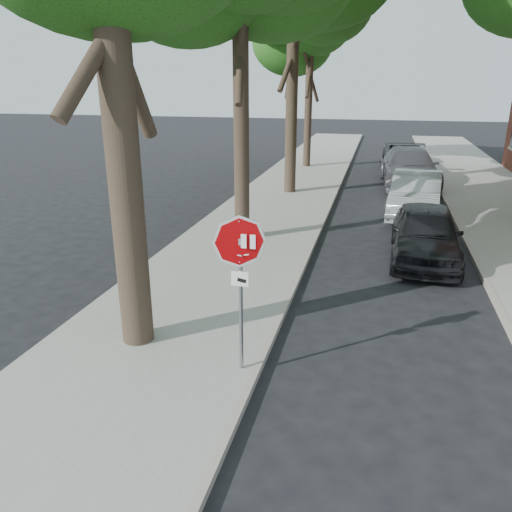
{
  "coord_description": "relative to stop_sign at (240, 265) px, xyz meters",
  "views": [
    {
      "loc": [
        1.24,
        -6.9,
        4.59
      ],
      "look_at": [
        -0.49,
        0.14,
        2.05
      ],
      "focal_mm": 35.0,
      "sensor_mm": 36.0,
      "label": 1
    }
  ],
  "objects": [
    {
      "name": "curb_right",
      "position": [
        4.65,
        12.03,
        -1.88
      ],
      "size": [
        0.12,
        55.0,
        0.13
      ],
      "primitive_type": "cube",
      "color": "#9E9384",
      "rests_on": "ground"
    },
    {
      "name": "tree_far",
      "position": [
        -2.02,
        21.14,
        5.26
      ],
      "size": [
        5.29,
        4.91,
        9.33
      ],
      "color": "black",
      "rests_on": "sidewalk_left"
    },
    {
      "name": "sidewalk_left",
      "position": [
        -1.8,
        12.03,
        -1.89
      ],
      "size": [
        4.0,
        55.0,
        0.12
      ],
      "primitive_type": "cube",
      "color": "gray",
      "rests_on": "ground"
    },
    {
      "name": "car_d",
      "position": [
        3.3,
        22.72,
        -1.28
      ],
      "size": [
        2.4,
        4.89,
        1.34
      ],
      "primitive_type": "imported",
      "rotation": [
        0.0,
        0.0,
        0.04
      ],
      "color": "black",
      "rests_on": "ground"
    },
    {
      "name": "car_a",
      "position": [
        3.3,
        6.65,
        -1.21
      ],
      "size": [
        1.88,
        4.41,
        1.49
      ],
      "primitive_type": "imported",
      "rotation": [
        0.0,
        0.0,
        -0.03
      ],
      "color": "black",
      "rests_on": "ground"
    },
    {
      "name": "ground",
      "position": [
        0.7,
        0.03,
        -1.95
      ],
      "size": [
        120.0,
        120.0,
        0.0
      ],
      "primitive_type": "plane",
      "color": "black",
      "rests_on": "ground"
    },
    {
      "name": "car_b",
      "position": [
        3.3,
        11.48,
        -1.17
      ],
      "size": [
        2.1,
        4.85,
        1.55
      ],
      "primitive_type": "imported",
      "rotation": [
        0.0,
        0.0,
        -0.1
      ],
      "color": "#B1B4BA",
      "rests_on": "ground"
    },
    {
      "name": "sidewalk_right",
      "position": [
        6.7,
        12.03,
        -1.89
      ],
      "size": [
        4.0,
        55.0,
        0.12
      ],
      "primitive_type": "cube",
      "color": "gray",
      "rests_on": "ground"
    },
    {
      "name": "curb_left",
      "position": [
        0.25,
        12.03,
        -1.88
      ],
      "size": [
        0.12,
        55.0,
        0.13
      ],
      "primitive_type": "cube",
      "color": "#9E9384",
      "rests_on": "ground"
    },
    {
      "name": "stop_sign",
      "position": [
        0.0,
        0.0,
        0.0
      ],
      "size": [
        0.76,
        0.34,
        2.61
      ],
      "color": "gray",
      "rests_on": "sidewalk_left"
    },
    {
      "name": "car_c",
      "position": [
        3.3,
        17.08,
        -1.1
      ],
      "size": [
        2.76,
        6.02,
        1.71
      ],
      "primitive_type": "imported",
      "rotation": [
        0.0,
        0.0,
        0.06
      ],
      "color": "#515156",
      "rests_on": "ground"
    }
  ]
}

